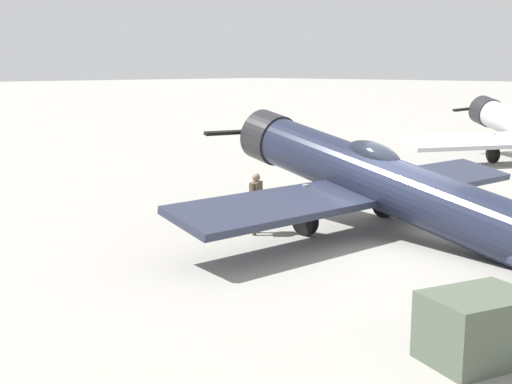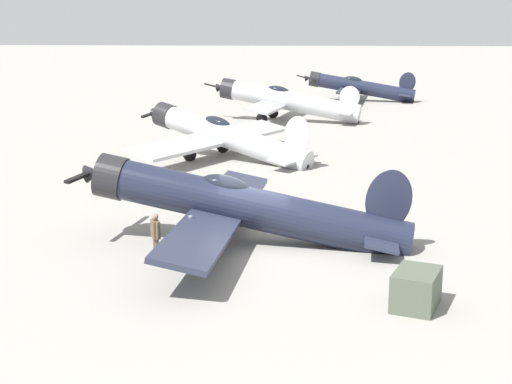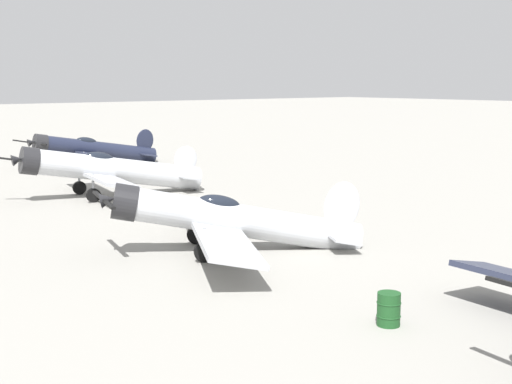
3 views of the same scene
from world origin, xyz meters
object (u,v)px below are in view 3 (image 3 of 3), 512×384
airplane_far_line (108,170)px  airplane_outer_stand (92,149)px  airplane_mid_apron (230,220)px  fuel_drum (389,309)px

airplane_far_line → airplane_outer_stand: (14.72, -6.44, -0.27)m
airplane_mid_apron → airplane_far_line: bearing=-71.2°
airplane_far_line → airplane_outer_stand: airplane_far_line is taller
fuel_drum → airplane_mid_apron: bearing=-11.5°
airplane_far_line → fuel_drum: size_ratio=12.84×
airplane_mid_apron → airplane_outer_stand: 31.56m
airplane_outer_stand → fuel_drum: 41.52m
airplane_far_line → fuel_drum: 25.72m
airplane_far_line → fuel_drum: bearing=91.4°
airplane_mid_apron → fuel_drum: (-9.79, 1.99, -0.81)m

